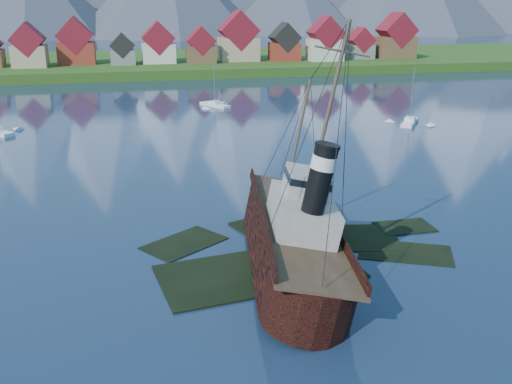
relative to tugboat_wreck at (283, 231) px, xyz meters
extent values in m
plane|color=#172841|center=(0.27, 0.06, -3.00)|extent=(1400.00, 1400.00, 0.00)
cube|color=black|center=(-2.73, -1.94, -3.32)|extent=(19.08, 11.42, 1.00)
cube|color=black|center=(6.27, 4.06, -3.38)|extent=(15.15, 9.76, 1.00)
cube|color=black|center=(2.27, 9.06, -3.28)|extent=(11.45, 9.06, 1.00)
cube|color=black|center=(12.27, -0.94, -3.42)|extent=(10.27, 8.34, 1.00)
cube|color=black|center=(-8.73, 6.06, -3.40)|extent=(9.42, 8.68, 1.00)
cube|color=black|center=(15.27, 5.06, -3.35)|extent=(6.00, 4.00, 1.00)
cube|color=#214413|center=(0.27, 170.06, -3.00)|extent=(600.00, 80.00, 3.20)
cube|color=#3F3D38|center=(0.27, 132.06, -3.00)|extent=(600.00, 2.50, 2.00)
cube|color=tan|center=(-42.73, 150.06, 3.40)|extent=(10.50, 9.00, 6.80)
cube|color=maroon|center=(-42.73, 150.06, 8.69)|extent=(10.69, 9.18, 10.69)
cube|color=maroon|center=(-28.73, 156.06, 3.60)|extent=(12.00, 8.50, 7.20)
cube|color=maroon|center=(-28.73, 156.06, 9.36)|extent=(12.22, 8.67, 12.22)
cube|color=slate|center=(-13.73, 151.06, 2.40)|extent=(8.00, 7.00, 4.80)
cube|color=black|center=(-13.73, 151.06, 6.24)|extent=(8.15, 7.14, 8.15)
cube|color=beige|center=(-1.73, 154.06, 3.20)|extent=(11.00, 9.50, 6.40)
cube|color=maroon|center=(-1.73, 154.06, 8.38)|extent=(11.20, 9.69, 11.20)
cube|color=brown|center=(12.27, 150.06, 2.90)|extent=(9.50, 8.00, 5.80)
cube|color=maroon|center=(12.27, 150.06, 7.51)|extent=(9.67, 8.16, 9.67)
cube|color=tan|center=(26.27, 155.06, 4.00)|extent=(13.50, 10.00, 8.00)
cube|color=maroon|center=(26.27, 155.06, 10.43)|extent=(13.75, 10.20, 13.75)
cube|color=maroon|center=(42.27, 152.06, 3.10)|extent=(10.00, 8.50, 6.20)
cube|color=black|center=(42.27, 152.06, 8.00)|extent=(10.18, 8.67, 10.18)
cube|color=beige|center=(56.27, 149.06, 3.75)|extent=(11.50, 9.00, 7.50)
cube|color=maroon|center=(56.27, 149.06, 9.57)|extent=(11.71, 9.18, 11.71)
cube|color=slate|center=(71.27, 153.06, 2.50)|extent=(9.00, 7.50, 5.00)
cube|color=maroon|center=(71.27, 153.06, 6.62)|extent=(9.16, 7.65, 9.16)
cube|color=brown|center=(84.27, 151.06, 3.90)|extent=(12.50, 10.00, 7.80)
cube|color=maroon|center=(84.27, 151.06, 10.05)|extent=(12.73, 10.20, 12.73)
cone|color=#2D333D|center=(110.27, 373.06, 20.00)|extent=(110.00, 110.00, 50.00)
cube|color=black|center=(0.00, -1.50, -0.75)|extent=(7.00, 20.16, 4.20)
cone|color=black|center=(0.00, 11.58, -0.75)|extent=(7.00, 7.00, 7.00)
cylinder|color=black|center=(0.00, -11.58, -0.75)|extent=(7.00, 7.00, 4.20)
cube|color=#4C3826|center=(0.00, -1.50, 1.45)|extent=(6.86, 26.60, 0.25)
cube|color=black|center=(-3.36, -1.50, 1.90)|extent=(0.20, 25.76, 0.90)
cube|color=black|center=(3.36, -1.50, 1.90)|extent=(0.20, 25.76, 0.90)
cube|color=#ADA89E|center=(0.00, -3.00, 2.95)|extent=(5.20, 8.50, 3.00)
cube|color=#ADA89E|center=(0.00, -2.00, 5.55)|extent=(3.60, 4.00, 2.20)
cylinder|color=black|center=(0.00, -6.30, 7.25)|extent=(1.90, 1.90, 5.60)
cylinder|color=silver|center=(0.00, -6.30, 8.65)|extent=(2.00, 2.00, 1.10)
cylinder|color=#473828|center=(0.00, 6.50, 7.55)|extent=(0.28, 0.28, 12.00)
cylinder|color=#473828|center=(0.00, -4.00, 13.15)|extent=(0.32, 0.32, 13.00)
cube|color=white|center=(41.48, 55.06, -2.90)|extent=(6.81, 8.10, 1.20)
cube|color=white|center=(41.48, 55.06, -1.95)|extent=(2.93, 3.03, 0.70)
cylinder|color=gray|center=(41.48, 55.06, 2.91)|extent=(0.14, 0.14, 10.42)
cube|color=white|center=(6.52, 83.27, -2.91)|extent=(6.41, 8.62, 1.05)
cube|color=white|center=(6.52, 83.27, -2.08)|extent=(2.92, 3.10, 0.61)
cylinder|color=gray|center=(6.52, 83.27, 2.16)|extent=(0.12, 0.12, 9.11)
camera|label=1|loc=(-13.38, -47.66, 20.66)|focal=40.00mm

